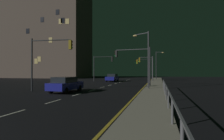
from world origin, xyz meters
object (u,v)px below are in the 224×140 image
object	(u,v)px
traffic_light_mid_right	(134,58)
building_distant	(48,37)
traffic_light_far_center	(145,65)
street_lamp_median	(146,54)
car_oncoming	(112,77)
traffic_light_near_right	(49,53)
traffic_light_near_left	(146,64)
street_lamp_across_street	(158,63)
traffic_light_far_right	(102,63)
car	(66,84)

from	to	relation	value
traffic_light_mid_right	building_distant	world-z (taller)	building_distant
traffic_light_far_center	street_lamp_median	size ratio (longest dim) A/B	0.73
car_oncoming	traffic_light_near_right	world-z (taller)	traffic_light_near_right
traffic_light_near_left	street_lamp_across_street	bearing A→B (deg)	74.00
traffic_light_near_right	traffic_light_mid_right	xyz separation A→B (m)	(7.75, 8.94, -0.07)
street_lamp_median	traffic_light_far_right	bearing A→B (deg)	123.60
traffic_light_near_right	street_lamp_median	bearing A→B (deg)	27.57
building_distant	traffic_light_near_right	bearing A→B (deg)	-57.70
street_lamp_across_street	traffic_light_mid_right	bearing A→B (deg)	-98.56
car_oncoming	street_lamp_across_street	bearing A→B (deg)	46.14
traffic_light_near_left	street_lamp_median	size ratio (longest dim) A/B	0.76
traffic_light_mid_right	traffic_light_near_left	bearing A→B (deg)	85.93
car	street_lamp_median	bearing A→B (deg)	34.87
street_lamp_across_street	traffic_light_far_right	bearing A→B (deg)	-137.79
street_lamp_across_street	traffic_light_near_right	bearing A→B (deg)	-110.17
building_distant	street_lamp_across_street	bearing A→B (deg)	-13.90
traffic_light_far_right	traffic_light_mid_right	bearing A→B (deg)	-53.99
traffic_light_far_right	car	bearing A→B (deg)	-84.03
car	traffic_light_near_right	world-z (taller)	traffic_light_near_right
traffic_light_near_left	traffic_light_mid_right	size ratio (longest dim) A/B	0.96
traffic_light_near_left	traffic_light_far_center	xyz separation A→B (m)	(-0.52, 3.02, -0.11)
traffic_light_near_left	street_lamp_median	bearing A→B (deg)	-86.65
car_oncoming	street_lamp_across_street	world-z (taller)	street_lamp_across_street
traffic_light_mid_right	street_lamp_across_street	xyz separation A→B (m)	(3.10, 20.59, 0.26)
street_lamp_across_street	building_distant	world-z (taller)	building_distant
traffic_light_near_right	building_distant	xyz separation A→B (m)	(-24.15, 38.19, 9.33)
traffic_light_far_center	street_lamp_median	bearing A→B (deg)	-85.68
traffic_light_near_left	traffic_light_mid_right	world-z (taller)	traffic_light_mid_right
car	traffic_light_far_right	xyz separation A→B (m)	(-2.08, 19.92, 2.92)
car_oncoming	building_distant	world-z (taller)	building_distant
traffic_light_mid_right	street_lamp_across_street	bearing A→B (deg)	81.44
traffic_light_far_right	street_lamp_median	distance (m)	17.54
traffic_light_near_left	traffic_light_far_right	world-z (taller)	traffic_light_far_right
traffic_light_near_left	building_distant	distance (m)	37.87
car	traffic_light_far_center	bearing A→B (deg)	76.38
traffic_light_near_left	traffic_light_far_right	bearing A→B (deg)	-165.28
traffic_light_far_right	street_lamp_across_street	distance (m)	14.71
car_oncoming	traffic_light_far_right	bearing A→B (deg)	-163.28
traffic_light_near_left	traffic_light_near_right	size ratio (longest dim) A/B	0.90
traffic_light_mid_right	traffic_light_far_center	bearing A→B (deg)	88.54
traffic_light_far_right	street_lamp_median	xyz separation A→B (m)	(9.70, -14.61, 0.48)
car_oncoming	street_lamp_across_street	size ratio (longest dim) A/B	0.66
car	traffic_light_mid_right	distance (m)	11.26
car_oncoming	traffic_light_mid_right	world-z (taller)	traffic_light_mid_right
traffic_light_mid_right	building_distant	bearing A→B (deg)	137.47
car	street_lamp_median	distance (m)	9.89
traffic_light_near_left	traffic_light_mid_right	bearing A→B (deg)	-94.07
street_lamp_median	building_distant	size ratio (longest dim) A/B	0.25
car	building_distant	bearing A→B (deg)	124.25
street_lamp_across_street	traffic_light_near_left	bearing A→B (deg)	-106.00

